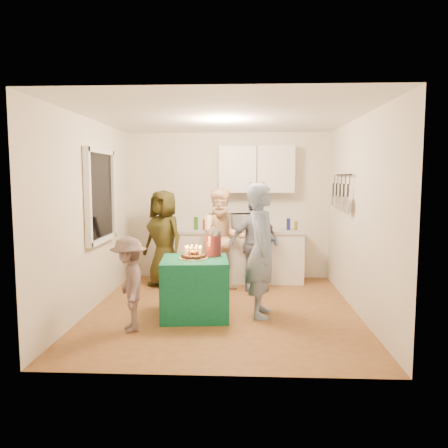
{
  "coord_description": "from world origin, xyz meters",
  "views": [
    {
      "loc": [
        0.28,
        -5.82,
        1.81
      ],
      "look_at": [
        0.0,
        0.35,
        1.15
      ],
      "focal_mm": 35.0,
      "sensor_mm": 36.0,
      "label": 1
    }
  ],
  "objects_px": {
    "man_birthday": "(262,250)",
    "punch_jar": "(213,243)",
    "woman_back_left": "(164,238)",
    "woman_back_right": "(254,244)",
    "microwave": "(245,222)",
    "counter": "(239,257)",
    "party_table": "(195,287)",
    "child_near_left": "(129,284)",
    "woman_back_center": "(223,239)"
  },
  "relations": [
    {
      "from": "microwave",
      "to": "party_table",
      "type": "relative_size",
      "value": 0.59
    },
    {
      "from": "microwave",
      "to": "counter",
      "type": "bearing_deg",
      "value": 167.09
    },
    {
      "from": "man_birthday",
      "to": "woman_back_right",
      "type": "distance_m",
      "value": 1.25
    },
    {
      "from": "counter",
      "to": "woman_back_right",
      "type": "relative_size",
      "value": 1.44
    },
    {
      "from": "microwave",
      "to": "man_birthday",
      "type": "relative_size",
      "value": 0.29
    },
    {
      "from": "woman_back_right",
      "to": "child_near_left",
      "type": "bearing_deg",
      "value": -159.87
    },
    {
      "from": "counter",
      "to": "woman_back_left",
      "type": "xyz_separation_m",
      "value": [
        -1.25,
        -0.4,
        0.37
      ]
    },
    {
      "from": "punch_jar",
      "to": "woman_back_left",
      "type": "distance_m",
      "value": 1.64
    },
    {
      "from": "microwave",
      "to": "child_near_left",
      "type": "xyz_separation_m",
      "value": [
        -1.37,
        -2.55,
        -0.49
      ]
    },
    {
      "from": "woman_back_center",
      "to": "woman_back_right",
      "type": "distance_m",
      "value": 0.51
    },
    {
      "from": "woman_back_left",
      "to": "woman_back_center",
      "type": "xyz_separation_m",
      "value": [
        0.99,
        -0.22,
        0.02
      ]
    },
    {
      "from": "microwave",
      "to": "woman_back_center",
      "type": "distance_m",
      "value": 0.75
    },
    {
      "from": "counter",
      "to": "punch_jar",
      "type": "relative_size",
      "value": 6.47
    },
    {
      "from": "counter",
      "to": "child_near_left",
      "type": "height_order",
      "value": "child_near_left"
    },
    {
      "from": "child_near_left",
      "to": "woman_back_left",
      "type": "bearing_deg",
      "value": 158.49
    },
    {
      "from": "microwave",
      "to": "woman_back_right",
      "type": "xyz_separation_m",
      "value": [
        0.14,
        -0.67,
        -0.29
      ]
    },
    {
      "from": "woman_back_right",
      "to": "child_near_left",
      "type": "relative_size",
      "value": 1.36
    },
    {
      "from": "man_birthday",
      "to": "child_near_left",
      "type": "bearing_deg",
      "value": 115.52
    },
    {
      "from": "punch_jar",
      "to": "woman_back_center",
      "type": "height_order",
      "value": "woman_back_center"
    },
    {
      "from": "counter",
      "to": "man_birthday",
      "type": "relative_size",
      "value": 1.27
    },
    {
      "from": "punch_jar",
      "to": "woman_back_left",
      "type": "bearing_deg",
      "value": 124.1
    },
    {
      "from": "man_birthday",
      "to": "punch_jar",
      "type": "bearing_deg",
      "value": 79.57
    },
    {
      "from": "counter",
      "to": "punch_jar",
      "type": "bearing_deg",
      "value": -100.66
    },
    {
      "from": "party_table",
      "to": "microwave",
      "type": "bearing_deg",
      "value": 71.37
    },
    {
      "from": "woman_back_center",
      "to": "woman_back_left",
      "type": "bearing_deg",
      "value": 153.09
    },
    {
      "from": "microwave",
      "to": "woman_back_center",
      "type": "bearing_deg",
      "value": -133.42
    },
    {
      "from": "counter",
      "to": "woman_back_right",
      "type": "bearing_deg",
      "value": -69.5
    },
    {
      "from": "woman_back_left",
      "to": "child_near_left",
      "type": "xyz_separation_m",
      "value": [
        -0.02,
        -2.15,
        -0.24
      ]
    },
    {
      "from": "microwave",
      "to": "punch_jar",
      "type": "distance_m",
      "value": 1.81
    },
    {
      "from": "punch_jar",
      "to": "man_birthday",
      "type": "xyz_separation_m",
      "value": [
        0.65,
        -0.16,
        -0.06
      ]
    },
    {
      "from": "woman_back_center",
      "to": "punch_jar",
      "type": "bearing_deg",
      "value": -108.24
    },
    {
      "from": "microwave",
      "to": "woman_back_left",
      "type": "distance_m",
      "value": 1.43
    },
    {
      "from": "man_birthday",
      "to": "woman_back_left",
      "type": "relative_size",
      "value": 1.08
    },
    {
      "from": "microwave",
      "to": "woman_back_left",
      "type": "bearing_deg",
      "value": -176.63
    },
    {
      "from": "woman_back_left",
      "to": "party_table",
      "type": "bearing_deg",
      "value": -31.35
    },
    {
      "from": "party_table",
      "to": "woman_back_left",
      "type": "distance_m",
      "value": 1.76
    },
    {
      "from": "microwave",
      "to": "child_near_left",
      "type": "bearing_deg",
      "value": -131.24
    },
    {
      "from": "microwave",
      "to": "woman_back_left",
      "type": "height_order",
      "value": "woman_back_left"
    },
    {
      "from": "party_table",
      "to": "man_birthday",
      "type": "bearing_deg",
      "value": 3.29
    },
    {
      "from": "counter",
      "to": "punch_jar",
      "type": "height_order",
      "value": "punch_jar"
    },
    {
      "from": "child_near_left",
      "to": "woman_back_right",
      "type": "bearing_deg",
      "value": 120.13
    },
    {
      "from": "counter",
      "to": "microwave",
      "type": "relative_size",
      "value": 4.39
    },
    {
      "from": "counter",
      "to": "punch_jar",
      "type": "distance_m",
      "value": 1.85
    },
    {
      "from": "woman_back_left",
      "to": "woman_back_right",
      "type": "xyz_separation_m",
      "value": [
        1.5,
        -0.27,
        -0.04
      ]
    },
    {
      "from": "party_table",
      "to": "woman_back_center",
      "type": "height_order",
      "value": "woman_back_center"
    },
    {
      "from": "punch_jar",
      "to": "child_near_left",
      "type": "bearing_deg",
      "value": -139.51
    },
    {
      "from": "party_table",
      "to": "child_near_left",
      "type": "xyz_separation_m",
      "value": [
        -0.71,
        -0.59,
        0.18
      ]
    },
    {
      "from": "man_birthday",
      "to": "woman_back_right",
      "type": "bearing_deg",
      "value": 6.71
    },
    {
      "from": "party_table",
      "to": "child_near_left",
      "type": "height_order",
      "value": "child_near_left"
    },
    {
      "from": "woman_back_right",
      "to": "woman_back_center",
      "type": "bearing_deg",
      "value": 143.0
    }
  ]
}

